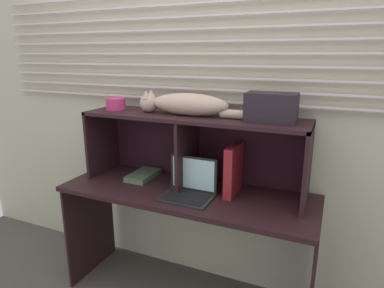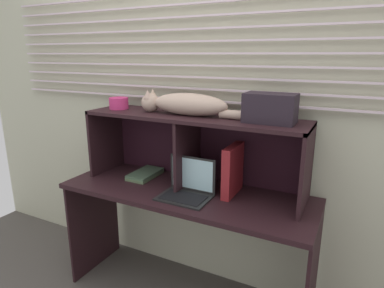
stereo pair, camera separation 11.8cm
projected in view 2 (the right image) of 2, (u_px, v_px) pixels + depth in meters
back_panel_with_blinds at (207, 106)px, 2.20m from camera, size 4.40×0.08×2.50m
desk at (185, 212)px, 2.09m from camera, size 1.59×0.56×0.77m
hutch_shelf_unit at (194, 136)px, 2.08m from camera, size 1.40×0.35×0.46m
cat at (187, 105)px, 2.01m from camera, size 0.85×0.15×0.15m
laptop at (187, 188)px, 1.97m from camera, size 0.30×0.22×0.23m
binder_upright at (233, 170)px, 1.97m from camera, size 0.05×0.24×0.30m
book_stack at (145, 174)px, 2.29m from camera, size 0.15×0.27×0.03m
small_basket at (119, 103)px, 2.25m from camera, size 0.13×0.13×0.08m
storage_box at (270, 108)px, 1.78m from camera, size 0.27×0.16×0.16m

